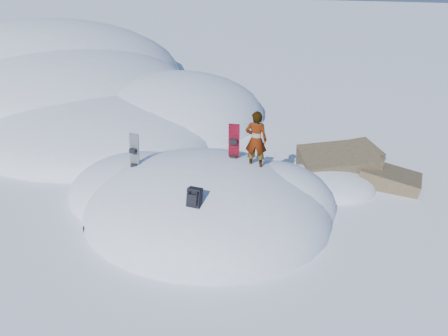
% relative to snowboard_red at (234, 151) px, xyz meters
% --- Properties ---
extents(ground, '(120.00, 120.00, 0.00)m').
position_rel_snowboard_red_xyz_m(ground, '(-0.61, -0.86, -1.60)').
color(ground, white).
rests_on(ground, ground).
extents(snow_mound, '(8.00, 6.00, 3.00)m').
position_rel_snowboard_red_xyz_m(snow_mound, '(-0.78, -0.62, -1.60)').
color(snow_mound, white).
rests_on(snow_mound, ground).
extents(snow_ridge, '(21.50, 18.50, 6.40)m').
position_rel_snowboard_red_xyz_m(snow_ridge, '(-11.04, 8.99, -1.60)').
color(snow_ridge, white).
rests_on(snow_ridge, ground).
extents(rock_outcrop, '(4.68, 4.41, 1.68)m').
position_rel_snowboard_red_xyz_m(rock_outcrop, '(3.11, 2.15, -1.58)').
color(rock_outcrop, brown).
rests_on(rock_outcrop, ground).
extents(snowboard_red, '(0.31, 0.16, 1.65)m').
position_rel_snowboard_red_xyz_m(snowboard_red, '(0.00, 0.00, 0.00)').
color(snowboard_red, '#AB0923').
rests_on(snowboard_red, snow_mound).
extents(snowboard_dark, '(0.31, 0.25, 1.55)m').
position_rel_snowboard_red_xyz_m(snowboard_dark, '(-2.70, -0.73, -0.22)').
color(snowboard_dark, black).
rests_on(snowboard_dark, snow_mound).
extents(backpack, '(0.36, 0.42, 0.54)m').
position_rel_snowboard_red_xyz_m(backpack, '(-0.42, -2.48, -0.14)').
color(backpack, black).
rests_on(backpack, snow_mound).
extents(gear_pile, '(0.81, 0.61, 0.22)m').
position_rel_snowboard_red_xyz_m(gear_pile, '(-3.15, -2.28, -1.49)').
color(gear_pile, black).
rests_on(gear_pile, ground).
extents(person, '(0.59, 0.39, 1.62)m').
position_rel_snowboard_red_xyz_m(person, '(0.66, -0.23, 0.50)').
color(person, slate).
rests_on(person, snow_mound).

